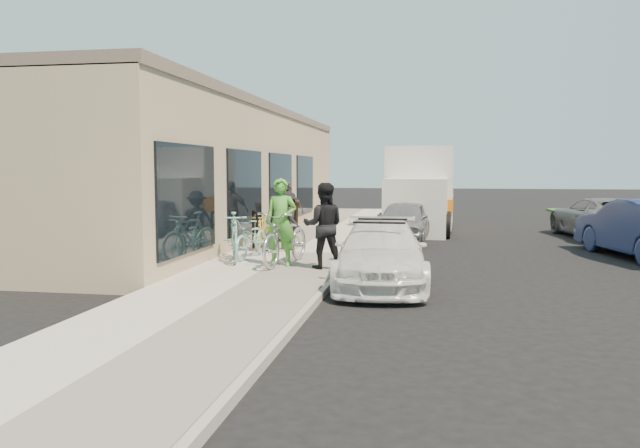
{
  "coord_description": "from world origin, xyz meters",
  "views": [
    {
      "loc": [
        1.37,
        -11.97,
        2.2
      ],
      "look_at": [
        -0.9,
        0.83,
        1.05
      ],
      "focal_mm": 35.0,
      "sensor_mm": 36.0,
      "label": 1
    }
  ],
  "objects": [
    {
      "name": "sedan_white",
      "position": [
        0.46,
        -0.25,
        0.6
      ],
      "size": [
        1.97,
        4.24,
        1.24
      ],
      "rotation": [
        0.0,
        0.0,
        0.07
      ],
      "color": "silver",
      "rests_on": "ground"
    },
    {
      "name": "sedan_silver",
      "position": [
        0.59,
        6.92,
        0.63
      ],
      "size": [
        1.76,
        3.79,
        1.26
      ],
      "primitive_type": "imported",
      "rotation": [
        0.0,
        0.0,
        -0.08
      ],
      "color": "gray",
      "rests_on": "ground"
    },
    {
      "name": "sidewalk",
      "position": [
        -2.0,
        3.0,
        0.07
      ],
      "size": [
        3.0,
        34.0,
        0.15
      ],
      "primitive_type": "cube",
      "color": "#B5AEA2",
      "rests_on": "ground"
    },
    {
      "name": "woman_rider",
      "position": [
        -1.75,
        0.85,
        1.08
      ],
      "size": [
        0.68,
        0.45,
        1.86
      ],
      "primitive_type": "imported",
      "rotation": [
        0.0,
        0.0,
        -0.01
      ],
      "color": "green",
      "rests_on": "sidewalk"
    },
    {
      "name": "storefront",
      "position": [
        -5.24,
        7.99,
        2.12
      ],
      "size": [
        3.6,
        20.0,
        4.22
      ],
      "color": "tan",
      "rests_on": "ground"
    },
    {
      "name": "tandem_bike",
      "position": [
        -1.67,
        0.99,
        0.73
      ],
      "size": [
        1.15,
        2.29,
        1.15
      ],
      "primitive_type": "imported",
      "rotation": [
        0.0,
        0.0,
        -0.18
      ],
      "color": "silver",
      "rests_on": "sidewalk"
    },
    {
      "name": "man_standing",
      "position": [
        -0.79,
        0.64,
        1.04
      ],
      "size": [
        0.95,
        0.78,
        1.77
      ],
      "primitive_type": "imported",
      "rotation": [
        0.0,
        0.0,
        3.28
      ],
      "color": "black",
      "rests_on": "sidewalk"
    },
    {
      "name": "bike_rack",
      "position": [
        -2.99,
        3.21,
        0.75
      ],
      "size": [
        0.33,
        0.65,
        0.99
      ],
      "rotation": [
        0.0,
        0.0,
        0.43
      ],
      "color": "black",
      "rests_on": "sidewalk"
    },
    {
      "name": "cruiser_bike_a",
      "position": [
        -2.93,
        1.31,
        0.69
      ],
      "size": [
        1.09,
        1.87,
        1.08
      ],
      "primitive_type": "imported",
      "rotation": [
        0.0,
        0.0,
        0.35
      ],
      "color": "#7EBCB5",
      "rests_on": "sidewalk"
    },
    {
      "name": "curb",
      "position": [
        -0.45,
        3.0,
        0.07
      ],
      "size": [
        0.12,
        34.0,
        0.13
      ],
      "primitive_type": "cube",
      "color": "gray",
      "rests_on": "ground"
    },
    {
      "name": "moving_truck",
      "position": [
        1.01,
        10.99,
        1.33
      ],
      "size": [
        2.53,
        6.17,
        2.99
      ],
      "rotation": [
        0.0,
        0.0,
        -0.04
      ],
      "color": "silver",
      "rests_on": "ground"
    },
    {
      "name": "cruiser_bike_b",
      "position": [
        -2.67,
        1.83,
        0.61
      ],
      "size": [
        0.79,
        1.8,
        0.92
      ],
      "primitive_type": "imported",
      "rotation": [
        0.0,
        0.0,
        -0.11
      ],
      "color": "#7EBCB5",
      "rests_on": "sidewalk"
    },
    {
      "name": "far_car_gray",
      "position": [
        6.72,
        9.08,
        0.65
      ],
      "size": [
        2.65,
        4.87,
        1.3
      ],
      "primitive_type": "imported",
      "rotation": [
        0.0,
        0.0,
        3.25
      ],
      "color": "#5D5F62",
      "rests_on": "ground"
    },
    {
      "name": "cruiser_bike_c",
      "position": [
        -2.9,
        3.56,
        0.59
      ],
      "size": [
        0.47,
        1.49,
        0.89
      ],
      "primitive_type": "imported",
      "rotation": [
        0.0,
        0.0,
        0.04
      ],
      "color": "gold",
      "rests_on": "sidewalk"
    },
    {
      "name": "sandwich_board",
      "position": [
        -3.1,
        7.44,
        0.65
      ],
      "size": [
        0.73,
        0.74,
        0.97
      ],
      "rotation": [
        0.0,
        0.0,
        0.28
      ],
      "color": "black",
      "rests_on": "sidewalk"
    },
    {
      "name": "ground",
      "position": [
        0.0,
        0.0,
        0.0
      ],
      "size": [
        120.0,
        120.0,
        0.0
      ],
      "primitive_type": "plane",
      "color": "black",
      "rests_on": "ground"
    },
    {
      "name": "bystander_b",
      "position": [
        -2.65,
        5.17,
        1.01
      ],
      "size": [
        1.06,
        0.57,
        1.71
      ],
      "primitive_type": "imported",
      "rotation": [
        0.0,
        0.0,
        0.16
      ],
      "color": "brown",
      "rests_on": "sidewalk"
    },
    {
      "name": "bystander_a",
      "position": [
        -2.23,
        3.52,
        0.89
      ],
      "size": [
        1.08,
        1.04,
        1.48
      ],
      "primitive_type": "imported",
      "rotation": [
        0.0,
        0.0,
        2.44
      ],
      "color": "black",
      "rests_on": "sidewalk"
    }
  ]
}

